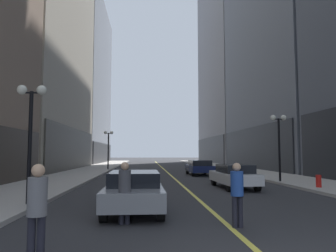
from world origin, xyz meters
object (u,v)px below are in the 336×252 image
Objects in this scene: car_grey at (134,190)px; pedestrian_in_blue_hoodie at (237,190)px; pedestrian_in_grey_suit at (37,206)px; street_lamp_left_far at (108,141)px; street_lamp_right_mid at (279,133)px; street_lamp_left_near at (31,117)px; fire_hydrant_right at (319,182)px; car_white at (234,175)px; pedestrian_with_orange_bag at (125,188)px; car_navy at (199,167)px.

pedestrian_in_blue_hoodie is at bearing -41.71° from car_grey.
street_lamp_left_far is at bearing 94.21° from pedestrian_in_grey_suit.
car_grey is 0.99× the size of street_lamp_left_far.
street_lamp_right_mid reaches higher than pedestrian_in_grey_suit.
street_lamp_left_near is (-6.59, 3.45, 2.27)m from pedestrian_in_blue_hoodie.
street_lamp_right_mid is at bearing 97.62° from fire_hydrant_right.
pedestrian_with_orange_bag is at bearing -122.28° from car_white.
pedestrian_with_orange_bag is 0.38× the size of street_lamp_left_near.
pedestrian_with_orange_bag is (-5.48, -8.68, 0.27)m from car_white.
fire_hydrant_right is (6.71, 8.11, -0.59)m from pedestrian_in_blue_hoodie.
fire_hydrant_right is (4.34, -11.96, -0.32)m from car_navy.
pedestrian_in_grey_suit reaches higher than car_white.
street_lamp_right_mid is at bearing 34.59° from car_white.
car_grey is at bearing -133.94° from street_lamp_right_mid.
street_lamp_left_near reaches higher than pedestrian_with_orange_bag.
pedestrian_in_blue_hoodie is 7.78m from street_lamp_left_near.
pedestrian_in_blue_hoodie is (4.32, 2.61, -0.04)m from pedestrian_in_grey_suit.
pedestrian_in_grey_suit is at bearing -112.38° from pedestrian_with_orange_bag.
pedestrian_with_orange_bag is at bearing 67.62° from pedestrian_in_grey_suit.
street_lamp_right_mid is at bearing 33.27° from street_lamp_left_near.
pedestrian_in_grey_suit is 18.03m from street_lamp_right_mid.
fire_hydrant_right is at bearing -70.05° from car_navy.
street_lamp_left_far is (-6.59, 28.19, 2.27)m from pedestrian_in_blue_hoodie.
fire_hydrant_right is at bearing 19.31° from street_lamp_left_near.
car_white is at bearing 32.72° from street_lamp_left_near.
street_lamp_left_far is 5.54× the size of fire_hydrant_right.
car_navy is 20.20m from pedestrian_with_orange_bag.
car_grey is 26.09m from street_lamp_left_far.
street_lamp_left_near reaches higher than car_grey.
pedestrian_with_orange_bag is at bearing -105.41° from car_navy.
street_lamp_right_mid reaches higher than pedestrian_with_orange_bag.
car_white is at bearing 75.01° from pedestrian_in_blue_hoodie.
pedestrian_in_grey_suit is at bearing -126.06° from street_lamp_right_mid.
car_white is 2.73× the size of pedestrian_in_blue_hoodie.
car_white is at bearing 60.22° from pedestrian_in_grey_suit.
pedestrian_in_blue_hoodie is at bearing -11.33° from pedestrian_with_orange_bag.
car_white is 10.27m from pedestrian_with_orange_bag.
car_navy is 1.04× the size of street_lamp_left_near.
street_lamp_right_mid is (9.21, 11.25, 2.26)m from pedestrian_with_orange_bag.
car_white is 5.78× the size of fire_hydrant_right.
street_lamp_right_mid is 4.73m from fire_hydrant_right.
car_navy is 9.42m from street_lamp_right_mid.
street_lamp_left_far is (-2.27, 30.80, 2.23)m from pedestrian_in_grey_suit.
pedestrian_in_blue_hoodie is (3.00, -0.60, -0.01)m from pedestrian_with_orange_bag.
car_grey is at bearing -81.61° from street_lamp_left_far.
street_lamp_left_far is (0.00, 24.73, 0.00)m from street_lamp_left_near.
car_grey and car_navy have the same top height.
pedestrian_in_blue_hoodie is (2.80, -2.50, 0.27)m from car_grey.
pedestrian_with_orange_bag is at bearing -82.58° from street_lamp_left_far.
pedestrian_in_blue_hoodie is at bearing -117.65° from street_lamp_right_mid.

